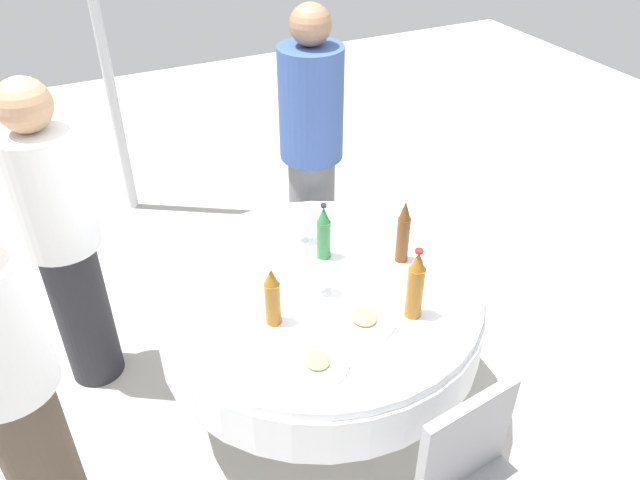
# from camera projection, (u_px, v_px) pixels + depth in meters

# --- Properties ---
(ground_plane) EXTENTS (10.00, 10.00, 0.00)m
(ground_plane) POSITION_uv_depth(u_px,v_px,m) (320.00, 400.00, 3.14)
(ground_plane) COLOR #B7B2A8
(dining_table) EXTENTS (1.42, 1.42, 0.74)m
(dining_table) POSITION_uv_depth(u_px,v_px,m) (320.00, 311.00, 2.80)
(dining_table) COLOR white
(dining_table) RESTS_ON ground_plane
(bottle_green_front) EXTENTS (0.07, 0.07, 0.28)m
(bottle_green_front) POSITION_uv_depth(u_px,v_px,m) (324.00, 233.00, 2.81)
(bottle_green_front) COLOR #2D6B38
(bottle_green_front) RESTS_ON dining_table
(bottle_amber_far) EXTENTS (0.06, 0.06, 0.28)m
(bottle_amber_far) POSITION_uv_depth(u_px,v_px,m) (272.00, 297.00, 2.45)
(bottle_amber_far) COLOR #8C5619
(bottle_amber_far) RESTS_ON dining_table
(bottle_amber_west) EXTENTS (0.07, 0.07, 0.32)m
(bottle_amber_west) POSITION_uv_depth(u_px,v_px,m) (415.00, 285.00, 2.47)
(bottle_amber_west) COLOR #8C5619
(bottle_amber_west) RESTS_ON dining_table
(bottle_brown_outer) EXTENTS (0.06, 0.06, 0.32)m
(bottle_brown_outer) POSITION_uv_depth(u_px,v_px,m) (403.00, 233.00, 2.78)
(bottle_brown_outer) COLOR #593314
(bottle_brown_outer) RESTS_ON dining_table
(wine_glass_outer) EXTENTS (0.07, 0.07, 0.14)m
(wine_glass_outer) POSITION_uv_depth(u_px,v_px,m) (324.00, 274.00, 2.62)
(wine_glass_outer) COLOR white
(wine_glass_outer) RESTS_ON dining_table
(wine_glass_inner) EXTENTS (0.07, 0.07, 0.15)m
(wine_glass_inner) POSITION_uv_depth(u_px,v_px,m) (302.00, 222.00, 2.93)
(wine_glass_inner) COLOR white
(wine_glass_inner) RESTS_ON dining_table
(plate_north) EXTENTS (0.26, 0.26, 0.04)m
(plate_north) POSITION_uv_depth(u_px,v_px,m) (364.00, 319.00, 2.52)
(plate_north) COLOR white
(plate_north) RESTS_ON dining_table
(plate_south) EXTENTS (0.23, 0.23, 0.02)m
(plate_south) POSITION_uv_depth(u_px,v_px,m) (259.00, 264.00, 2.83)
(plate_south) COLOR white
(plate_south) RESTS_ON dining_table
(plate_mid) EXTENTS (0.24, 0.24, 0.04)m
(plate_mid) POSITION_uv_depth(u_px,v_px,m) (317.00, 363.00, 2.33)
(plate_mid) COLOR white
(plate_mid) RESTS_ON dining_table
(plate_left) EXTENTS (0.22, 0.22, 0.02)m
(plate_left) POSITION_uv_depth(u_px,v_px,m) (338.00, 219.00, 3.13)
(plate_left) COLOR white
(plate_left) RESTS_ON dining_table
(fork_far) EXTENTS (0.17, 0.08, 0.00)m
(fork_far) POSITION_uv_depth(u_px,v_px,m) (265.00, 232.00, 3.05)
(fork_far) COLOR silver
(fork_far) RESTS_ON dining_table
(person_front) EXTENTS (0.34, 0.34, 1.55)m
(person_front) POSITION_uv_depth(u_px,v_px,m) (10.00, 386.00, 2.15)
(person_front) COLOR #4C3F33
(person_front) RESTS_ON ground_plane
(person_far) EXTENTS (0.34, 0.34, 1.68)m
(person_far) POSITION_uv_depth(u_px,v_px,m) (312.00, 154.00, 3.42)
(person_far) COLOR slate
(person_far) RESTS_ON ground_plane
(person_west) EXTENTS (0.34, 0.34, 1.59)m
(person_west) POSITION_uv_depth(u_px,v_px,m) (62.00, 239.00, 2.83)
(person_west) COLOR #26262B
(person_west) RESTS_ON ground_plane
(tent_pole_main) EXTENTS (0.07, 0.07, 2.64)m
(tent_pole_main) POSITION_uv_depth(u_px,v_px,m) (98.00, 24.00, 3.88)
(tent_pole_main) COLOR #B2B5B7
(tent_pole_main) RESTS_ON ground_plane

